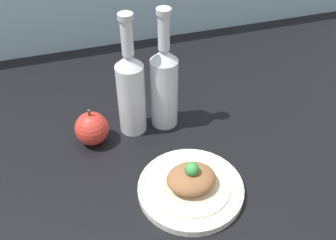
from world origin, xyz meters
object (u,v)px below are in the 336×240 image
plated_food (191,180)px  cider_bottle_right (164,84)px  apple (92,128)px  cider_bottle_left (131,90)px  plate (191,188)px

plated_food → cider_bottle_right: (1.25, 23.68, 8.07)cm
apple → cider_bottle_left: bearing=10.2°
plate → cider_bottle_right: (1.25, 23.68, 10.77)cm
cider_bottle_left → apple: 13.16cm
plated_food → cider_bottle_left: 25.96cm
plate → apple: size_ratio=2.32×
plated_food → cider_bottle_left: (-6.94, 23.68, 8.07)cm
plated_food → cider_bottle_left: size_ratio=0.54×
plate → apple: bearing=128.6°
plated_food → cider_bottle_left: bearing=106.3°
plate → cider_bottle_left: size_ratio=0.73×
cider_bottle_left → cider_bottle_right: bearing=0.0°
cider_bottle_right → apple: 20.29cm
cider_bottle_right → plate: bearing=-93.0°
apple → cider_bottle_right: bearing=5.8°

